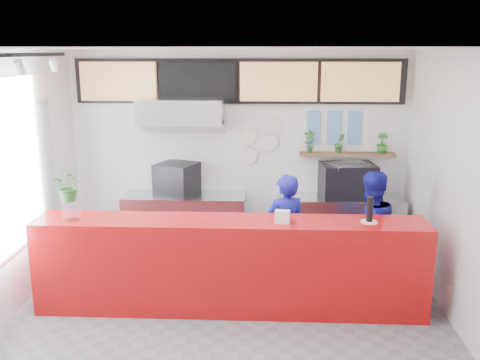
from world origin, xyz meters
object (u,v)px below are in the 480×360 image
at_px(espresso_machine, 348,181).
at_px(pepper_mill, 370,209).
at_px(staff_right, 369,233).
at_px(panini_oven, 177,179).
at_px(staff_center, 285,232).
at_px(service_counter, 230,265).

bearing_deg(espresso_machine, pepper_mill, -96.61).
bearing_deg(staff_right, panini_oven, -43.07).
distance_m(espresso_machine, staff_center, 1.57).
xyz_separation_m(panini_oven, staff_center, (1.56, -1.20, -0.39)).
xyz_separation_m(panini_oven, staff_right, (2.60, -1.23, -0.36)).
xyz_separation_m(service_counter, espresso_machine, (1.59, 1.80, 0.60)).
bearing_deg(panini_oven, staff_center, -16.13).
bearing_deg(espresso_machine, service_counter, -137.45).
relative_size(espresso_machine, pepper_mill, 2.72).
relative_size(service_counter, panini_oven, 8.50).
bearing_deg(staff_right, espresso_machine, -103.04).
xyz_separation_m(espresso_machine, staff_center, (-0.94, -1.20, -0.39)).
height_order(staff_right, pepper_mill, staff_right).
height_order(service_counter, pepper_mill, pepper_mill).
bearing_deg(service_counter, staff_center, 42.83).
bearing_deg(pepper_mill, staff_center, 146.44).
bearing_deg(pepper_mill, panini_oven, 143.86).
height_order(service_counter, panini_oven, panini_oven).
distance_m(service_counter, staff_center, 0.91).
distance_m(panini_oven, staff_right, 2.90).
distance_m(service_counter, espresso_machine, 2.48).
bearing_deg(staff_center, pepper_mill, 124.31).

